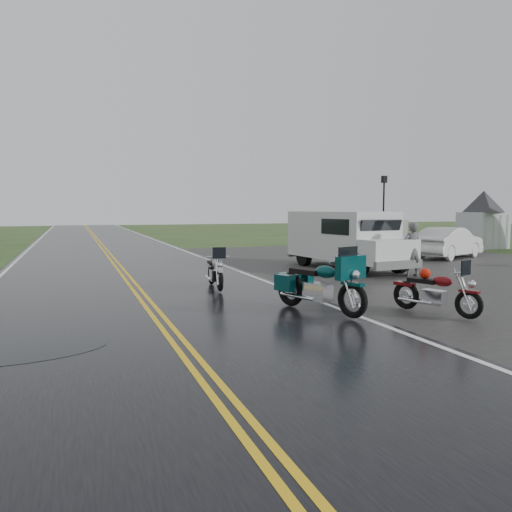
{
  "coord_description": "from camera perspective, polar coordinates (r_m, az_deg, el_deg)",
  "views": [
    {
      "loc": [
        -1.55,
        -9.83,
        2.2
      ],
      "look_at": [
        2.8,
        2.0,
        1.0
      ],
      "focal_mm": 35.0,
      "sensor_mm": 36.0,
      "label": 1
    }
  ],
  "objects": [
    {
      "name": "motorcycle_silver",
      "position": [
        12.91,
        -4.15,
        -1.85
      ],
      "size": [
        0.89,
        1.98,
        1.13
      ],
      "primitive_type": null,
      "rotation": [
        0.0,
        0.0,
        -0.1
      ],
      "color": "#96999D",
      "rests_on": "ground"
    },
    {
      "name": "motorcycle_teal",
      "position": [
        9.88,
        10.99,
        -3.36
      ],
      "size": [
        1.62,
        2.54,
        1.41
      ],
      "primitive_type": null,
      "rotation": [
        0.0,
        0.0,
        0.35
      ],
      "color": "#053638",
      "rests_on": "ground"
    },
    {
      "name": "ground",
      "position": [
        10.19,
        -11.05,
        -7.12
      ],
      "size": [
        120.0,
        120.0,
        0.0
      ],
      "primitive_type": "plane",
      "color": "#2D471E",
      "rests_on": "ground"
    },
    {
      "name": "lamp_post_far_right",
      "position": [
        28.92,
        14.36,
        4.94
      ],
      "size": [
        0.35,
        0.35,
        4.07
      ],
      "primitive_type": null,
      "color": "black",
      "rests_on": "ground"
    },
    {
      "name": "visitor_center",
      "position": [
        30.68,
        24.55,
        5.31
      ],
      "size": [
        16.0,
        10.0,
        4.8
      ],
      "primitive_type": null,
      "color": "#A8AAAD",
      "rests_on": "ground"
    },
    {
      "name": "person_at_van",
      "position": [
        16.77,
        17.38,
        0.64
      ],
      "size": [
        0.66,
        0.45,
        1.74
      ],
      "primitive_type": "imported",
      "rotation": [
        0.0,
        0.0,
        3.09
      ],
      "color": "#4F4E53",
      "rests_on": "ground"
    },
    {
      "name": "parking_pad",
      "position": [
        19.55,
        19.93,
        -1.31
      ],
      "size": [
        14.0,
        24.0,
        0.03
      ],
      "primitive_type": "cube",
      "color": "black",
      "rests_on": "ground"
    },
    {
      "name": "motorcycle_red",
      "position": [
        10.51,
        23.19,
        -3.94
      ],
      "size": [
        1.31,
        2.04,
        1.13
      ],
      "primitive_type": null,
      "rotation": [
        0.0,
        0.0,
        0.35
      ],
      "color": "#5E0A0E",
      "rests_on": "ground"
    },
    {
      "name": "sedan_white",
      "position": [
        23.61,
        21.17,
        1.36
      ],
      "size": [
        4.34,
        2.99,
        1.35
      ],
      "primitive_type": "imported",
      "rotation": [
        0.0,
        0.0,
        1.99
      ],
      "color": "silver",
      "rests_on": "ground"
    },
    {
      "name": "road",
      "position": [
        20.01,
        -15.63,
        -1.03
      ],
      "size": [
        8.0,
        100.0,
        0.04
      ],
      "primitive_type": "cube",
      "color": "black",
      "rests_on": "ground"
    },
    {
      "name": "van_white",
      "position": [
        16.34,
        11.8,
        1.36
      ],
      "size": [
        2.69,
        5.67,
        2.14
      ],
      "primitive_type": null,
      "rotation": [
        0.0,
        0.0,
        0.12
      ],
      "color": "silver",
      "rests_on": "ground"
    }
  ]
}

